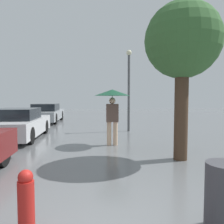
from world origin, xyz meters
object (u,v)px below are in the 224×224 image
parked_car_middle (19,124)px  pedestrian (112,99)px  fire_hydrant (26,201)px  street_lamp (129,84)px  parked_car_farthest (47,113)px  tree (183,43)px

parked_car_middle → pedestrian: bearing=-23.7°
pedestrian → fire_hydrant: 5.05m
street_lamp → fire_hydrant: (-2.54, -7.78, -1.92)m
parked_car_farthest → street_lamp: street_lamp is taller
pedestrian → parked_car_middle: pedestrian is taller
street_lamp → fire_hydrant: 8.40m
tree → fire_hydrant: (-3.07, -2.81, -2.60)m
fire_hydrant → parked_car_middle: bearing=108.7°
tree → parked_car_farthest: bearing=119.3°
parked_car_farthest → street_lamp: (4.79, -4.50, 1.71)m
street_lamp → fire_hydrant: bearing=-108.1°
parked_car_farthest → tree: tree is taller
tree → street_lamp: bearing=96.1°
pedestrian → street_lamp: street_lamp is taller
tree → fire_hydrant: bearing=-137.4°
parked_car_middle → parked_car_farthest: size_ratio=0.87×
pedestrian → parked_car_middle: bearing=156.3°
pedestrian → parked_car_middle: (-3.58, 1.57, -0.99)m
parked_car_farthest → street_lamp: size_ratio=1.15×
tree → street_lamp: (-0.53, 4.96, -0.69)m
tree → fire_hydrant: tree is taller
pedestrian → fire_hydrant: size_ratio=2.50×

